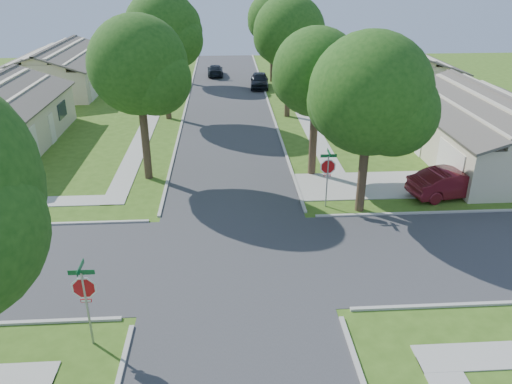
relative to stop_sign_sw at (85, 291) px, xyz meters
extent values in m
plane|color=#385918|center=(4.70, 4.70, -2.03)|extent=(100.00, 100.00, 0.00)
cube|color=#333335|center=(4.70, 4.70, -2.03)|extent=(7.00, 100.00, 0.02)
cube|color=#9E9B91|center=(10.80, 30.70, -2.01)|extent=(1.20, 40.00, 0.04)
cube|color=#9E9B91|center=(-1.40, 30.70, -2.01)|extent=(1.20, 40.00, 0.04)
cube|color=#9E9B91|center=(12.60, 11.80, -2.01)|extent=(8.80, 3.60, 0.05)
cube|color=gray|center=(0.00, 0.00, -0.68)|extent=(0.06, 0.06, 2.70)
cylinder|color=white|center=(0.00, 0.00, 0.12)|extent=(1.05, 0.02, 1.05)
cylinder|color=#B70C10|center=(0.00, 0.00, 0.12)|extent=(0.90, 0.03, 0.90)
cube|color=#B70C10|center=(0.00, 0.00, -0.35)|extent=(0.34, 0.03, 0.12)
cube|color=white|center=(0.00, 0.00, -0.35)|extent=(0.30, 0.03, 0.08)
cube|color=#0C5426|center=(0.00, 0.00, 0.69)|extent=(0.80, 0.02, 0.16)
cube|color=#0C5426|center=(0.00, 0.00, 0.87)|extent=(0.02, 0.80, 0.16)
cube|color=gray|center=(9.40, 9.40, -0.68)|extent=(0.06, 0.06, 2.70)
cylinder|color=white|center=(9.40, 9.40, 0.12)|extent=(1.05, 0.02, 1.05)
cylinder|color=#B70C10|center=(9.40, 9.40, 0.12)|extent=(0.90, 0.03, 0.90)
cube|color=#B70C10|center=(9.40, 9.40, -0.35)|extent=(0.34, 0.03, 0.12)
cube|color=white|center=(9.40, 9.40, -0.35)|extent=(0.30, 0.03, 0.08)
cube|color=#0C5426|center=(9.40, 9.40, 0.69)|extent=(0.80, 0.02, 0.16)
cube|color=#0C5426|center=(9.40, 9.40, 0.87)|extent=(0.02, 0.80, 0.16)
cylinder|color=#38281C|center=(9.40, 13.70, -0.05)|extent=(0.44, 0.44, 3.95)
sphere|color=#1A4511|center=(9.40, 13.70, 3.85)|extent=(4.80, 4.80, 4.80)
sphere|color=#1A4511|center=(10.24, 13.22, 3.25)|extent=(3.46, 3.46, 3.46)
sphere|color=#1A4511|center=(8.68, 14.30, 3.37)|extent=(3.26, 3.26, 3.26)
cylinder|color=#38281C|center=(9.40, 25.70, 0.12)|extent=(0.44, 0.44, 4.30)
sphere|color=#1A4511|center=(9.40, 25.70, 4.48)|extent=(5.40, 5.40, 5.40)
sphere|color=#1A4511|center=(10.35, 25.16, 3.81)|extent=(3.89, 3.89, 3.89)
sphere|color=#1A4511|center=(8.59, 26.38, 3.94)|extent=(3.67, 3.67, 3.67)
cylinder|color=#38281C|center=(9.40, 38.70, 0.07)|extent=(0.44, 0.44, 4.20)
sphere|color=#1A4511|center=(9.40, 38.70, 4.19)|extent=(5.00, 5.00, 5.00)
sphere|color=#1A4511|center=(10.28, 38.20, 3.57)|extent=(3.60, 3.60, 3.60)
sphere|color=#1A4511|center=(8.65, 39.33, 3.69)|extent=(3.40, 3.40, 3.40)
cylinder|color=#38281C|center=(0.00, 13.70, 0.09)|extent=(0.44, 0.44, 4.25)
sphere|color=#1A4511|center=(0.00, 13.70, 4.34)|extent=(5.20, 5.20, 5.20)
sphere|color=#1A4511|center=(0.91, 13.18, 3.69)|extent=(3.74, 3.74, 3.74)
sphere|color=#1A4511|center=(-0.78, 14.35, 3.82)|extent=(3.54, 3.54, 3.54)
cylinder|color=#38281C|center=(0.00, 25.70, 0.19)|extent=(0.44, 0.44, 4.44)
sphere|color=#1A4511|center=(0.00, 25.70, 4.73)|extent=(5.60, 5.60, 5.60)
sphere|color=#1A4511|center=(0.98, 25.14, 4.03)|extent=(4.03, 4.03, 4.03)
sphere|color=#1A4511|center=(-0.84, 26.40, 4.17)|extent=(3.81, 3.81, 3.81)
cylinder|color=#38281C|center=(0.00, 38.70, -0.08)|extent=(0.44, 0.44, 3.90)
sphere|color=#1A4511|center=(0.00, 38.70, 3.70)|extent=(4.60, 4.60, 4.60)
sphere|color=#1A4511|center=(0.80, 38.24, 3.13)|extent=(3.31, 3.31, 3.31)
sphere|color=#1A4511|center=(-0.69, 39.28, 3.24)|extent=(3.13, 3.13, 3.13)
cylinder|color=#38281C|center=(11.00, 8.90, -0.26)|extent=(0.44, 0.44, 3.54)
sphere|color=#1A4511|center=(11.00, 8.90, 3.83)|extent=(5.60, 5.60, 5.60)
sphere|color=#1A4511|center=(11.98, 8.34, 3.13)|extent=(4.03, 4.03, 4.03)
sphere|color=#1A4511|center=(10.16, 9.60, 3.27)|extent=(3.81, 3.81, 3.81)
cube|color=beige|center=(20.70, 15.70, -0.63)|extent=(8.00, 13.00, 2.80)
cube|color=#48433E|center=(18.70, 15.70, 1.42)|extent=(4.42, 13.60, 1.56)
cube|color=silver|center=(16.67, 11.80, -0.93)|extent=(0.06, 3.20, 2.20)
cube|color=silver|center=(16.67, 16.35, -1.03)|extent=(0.06, 0.90, 2.00)
cube|color=#1E2633|center=(16.67, 18.95, -0.48)|extent=(0.06, 1.80, 1.10)
cube|color=beige|center=(20.70, 33.70, -0.63)|extent=(8.00, 13.00, 2.80)
cube|color=#48433E|center=(22.70, 33.70, 1.42)|extent=(4.42, 13.60, 1.56)
cube|color=#48433E|center=(18.70, 33.70, 1.42)|extent=(4.42, 13.60, 1.56)
cube|color=silver|center=(16.67, 29.80, -0.93)|extent=(0.06, 3.20, 2.20)
cube|color=silver|center=(16.67, 34.35, -1.03)|extent=(0.06, 0.90, 2.00)
cube|color=#1E2633|center=(16.67, 36.95, -0.48)|extent=(0.06, 1.80, 1.10)
cube|color=#48433E|center=(-9.30, 19.70, 1.42)|extent=(4.42, 13.60, 1.56)
cube|color=silver|center=(-7.27, 15.80, -0.93)|extent=(0.06, 3.20, 2.20)
cube|color=silver|center=(-7.27, 20.35, -1.03)|extent=(0.06, 0.90, 2.00)
cube|color=#1E2633|center=(-7.27, 22.95, -0.48)|extent=(0.06, 1.80, 1.10)
cube|color=beige|center=(-11.30, 36.70, -0.63)|extent=(8.00, 13.00, 2.80)
cube|color=#48433E|center=(-9.30, 36.70, 1.42)|extent=(4.42, 13.60, 1.56)
cube|color=#48433E|center=(-13.30, 36.70, 1.42)|extent=(4.42, 13.60, 1.56)
cube|color=silver|center=(-7.27, 32.80, -0.93)|extent=(0.06, 3.20, 2.20)
cube|color=silver|center=(-7.27, 37.35, -1.03)|extent=(0.06, 0.90, 2.00)
cube|color=#1E2633|center=(-7.27, 39.95, -0.48)|extent=(0.06, 1.80, 1.10)
imported|color=maroon|center=(16.20, 10.20, -1.28)|extent=(4.81, 2.45, 1.51)
imported|color=black|center=(7.90, 35.86, -1.30)|extent=(1.99, 4.38, 1.46)
imported|color=black|center=(3.50, 41.86, -1.44)|extent=(1.76, 4.09, 1.17)
camera|label=1|loc=(4.46, -12.93, 9.18)|focal=35.00mm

